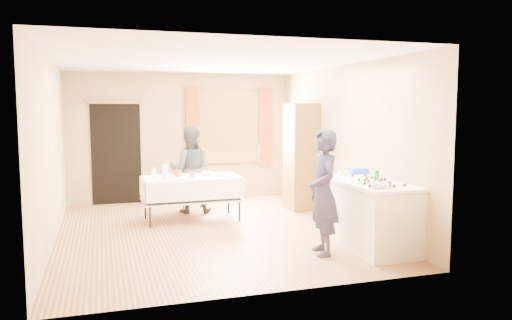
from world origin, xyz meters
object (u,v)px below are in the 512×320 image
object	(u,v)px
woman	(190,169)
party_table	(192,194)
counter	(368,214)
chair	(193,195)
girl	(323,192)
cabinet	(301,157)

from	to	relation	value
woman	party_table	bearing A→B (deg)	93.96
counter	chair	bearing A→B (deg)	120.21
counter	girl	xyz separation A→B (m)	(-0.74, -0.15, 0.36)
counter	girl	bearing A→B (deg)	-168.81
party_table	girl	bearing A→B (deg)	-63.67
cabinet	party_table	xyz separation A→B (m)	(-2.13, -0.33, -0.55)
cabinet	party_table	distance (m)	2.22
cabinet	counter	bearing A→B (deg)	-92.16
cabinet	counter	size ratio (longest dim) A/B	1.18
counter	girl	size ratio (longest dim) A/B	1.03
party_table	woman	bearing A→B (deg)	80.41
party_table	girl	world-z (taller)	girl
woman	cabinet	bearing A→B (deg)	-176.69
cabinet	woman	bearing A→B (deg)	171.07
party_table	woman	xyz separation A→B (m)	(0.10, 0.65, 0.34)
counter	woman	bearing A→B (deg)	123.07
cabinet	girl	size ratio (longest dim) A/B	1.22
party_table	girl	distance (m)	2.80
girl	counter	bearing A→B (deg)	108.43
counter	girl	world-z (taller)	girl
party_table	girl	xyz separation A→B (m)	(1.29, -2.46, 0.37)
girl	party_table	bearing A→B (deg)	-145.12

